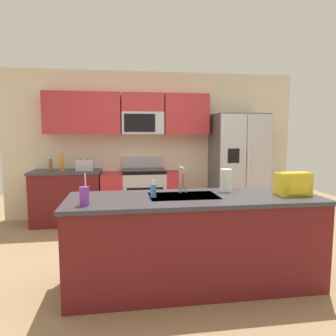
# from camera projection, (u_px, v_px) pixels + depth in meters

# --- Properties ---
(ground_plane) EXTENTS (9.00, 9.00, 0.00)m
(ground_plane) POSITION_uv_depth(u_px,v_px,m) (173.00, 260.00, 3.79)
(ground_plane) COLOR #997A56
(ground_plane) RESTS_ON ground
(kitchen_wall_unit) EXTENTS (5.20, 0.43, 2.60)m
(kitchen_wall_unit) POSITION_uv_depth(u_px,v_px,m) (146.00, 136.00, 5.65)
(kitchen_wall_unit) COLOR beige
(kitchen_wall_unit) RESTS_ON ground
(back_counter) EXTENTS (1.13, 0.63, 0.90)m
(back_counter) POSITION_uv_depth(u_px,v_px,m) (67.00, 197.00, 5.28)
(back_counter) COLOR maroon
(back_counter) RESTS_ON ground
(range_oven) EXTENTS (1.36, 0.61, 1.10)m
(range_oven) POSITION_uv_depth(u_px,v_px,m) (142.00, 195.00, 5.47)
(range_oven) COLOR #B7BABF
(range_oven) RESTS_ON ground
(refrigerator) EXTENTS (0.90, 0.76, 1.85)m
(refrigerator) POSITION_uv_depth(u_px,v_px,m) (238.00, 167.00, 5.60)
(refrigerator) COLOR #4C4F54
(refrigerator) RESTS_ON ground
(island_counter) EXTENTS (2.49, 0.87, 0.90)m
(island_counter) POSITION_uv_depth(u_px,v_px,m) (194.00, 240.00, 3.16)
(island_counter) COLOR maroon
(island_counter) RESTS_ON ground
(toaster) EXTENTS (0.28, 0.16, 0.18)m
(toaster) POSITION_uv_depth(u_px,v_px,m) (85.00, 165.00, 5.22)
(toaster) COLOR #B7BABF
(toaster) RESTS_ON back_counter
(pepper_mill) EXTENTS (0.05, 0.05, 0.20)m
(pepper_mill) POSITION_uv_depth(u_px,v_px,m) (51.00, 165.00, 5.19)
(pepper_mill) COLOR brown
(pepper_mill) RESTS_ON back_counter
(bottle_orange) EXTENTS (0.06, 0.06, 0.27)m
(bottle_orange) POSITION_uv_depth(u_px,v_px,m) (62.00, 163.00, 5.18)
(bottle_orange) COLOR orange
(bottle_orange) RESTS_ON back_counter
(sink_faucet) EXTENTS (0.08, 0.21, 0.28)m
(sink_faucet) POSITION_uv_depth(u_px,v_px,m) (181.00, 177.00, 3.27)
(sink_faucet) COLOR #B7BABF
(sink_faucet) RESTS_ON island_counter
(drink_cup_purple) EXTENTS (0.08, 0.08, 0.28)m
(drink_cup_purple) POSITION_uv_depth(u_px,v_px,m) (84.00, 196.00, 2.72)
(drink_cup_purple) COLOR purple
(drink_cup_purple) RESTS_ON island_counter
(soap_dispenser) EXTENTS (0.06, 0.06, 0.17)m
(soap_dispenser) POSITION_uv_depth(u_px,v_px,m) (153.00, 190.00, 3.06)
(soap_dispenser) COLOR #4C8CD8
(soap_dispenser) RESTS_ON island_counter
(paper_towel_roll) EXTENTS (0.12, 0.12, 0.24)m
(paper_towel_roll) POSITION_uv_depth(u_px,v_px,m) (226.00, 180.00, 3.37)
(paper_towel_roll) COLOR white
(paper_towel_roll) RESTS_ON island_counter
(backpack) EXTENTS (0.32, 0.22, 0.23)m
(backpack) POSITION_uv_depth(u_px,v_px,m) (293.00, 183.00, 3.18)
(backpack) COLOR yellow
(backpack) RESTS_ON island_counter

